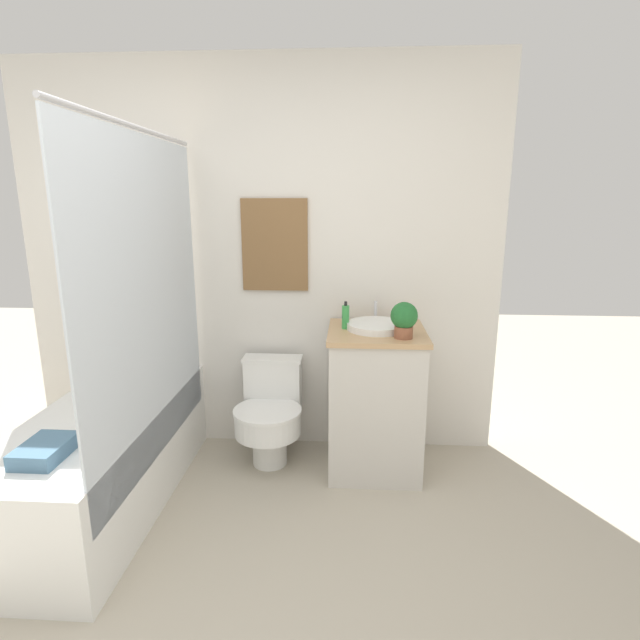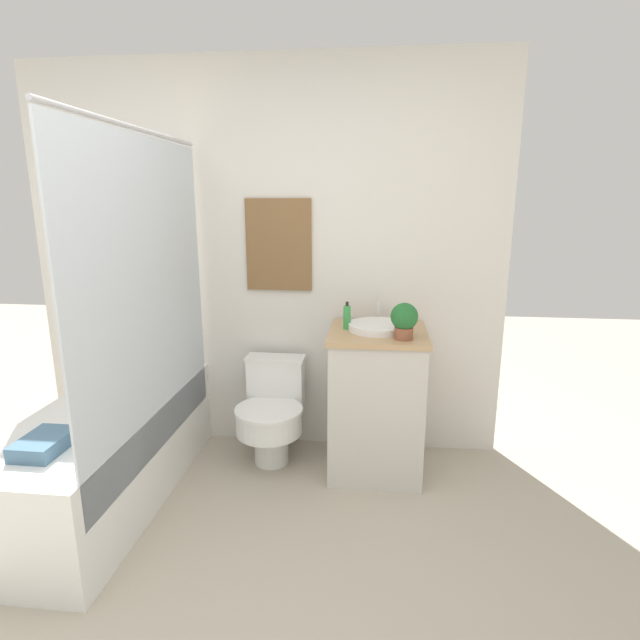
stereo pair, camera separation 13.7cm
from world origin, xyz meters
TOP-DOWN VIEW (x-y plane):
  - wall_back at (0.00, 1.91)m, footprint 3.10×0.07m
  - shower_area at (-0.71, 1.09)m, footprint 0.65×1.59m
  - toilet at (0.10, 1.61)m, footprint 0.42×0.53m
  - vanity at (0.76, 1.58)m, footprint 0.58×0.58m
  - sink at (0.76, 1.60)m, footprint 0.36×0.39m
  - soap_bottle at (0.57, 1.61)m, footprint 0.04×0.04m
  - potted_plant at (0.90, 1.42)m, footprint 0.15×0.15m

SIDE VIEW (x-z plane):
  - shower_area at x=-0.71m, z-range -0.68..1.31m
  - toilet at x=0.10m, z-range 0.00..0.65m
  - vanity at x=0.76m, z-range 0.00..0.89m
  - sink at x=0.76m, z-range 0.84..0.97m
  - soap_bottle at x=0.57m, z-range 0.88..1.04m
  - potted_plant at x=0.90m, z-range 0.90..1.10m
  - wall_back at x=0.00m, z-range 0.00..2.50m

